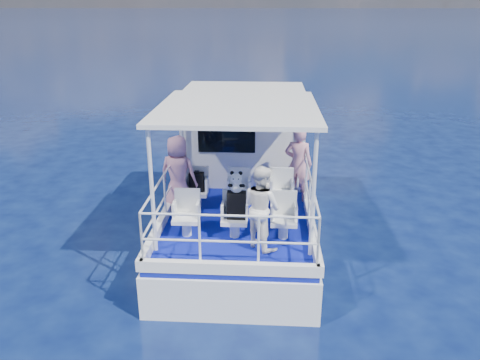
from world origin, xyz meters
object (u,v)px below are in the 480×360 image
at_px(passenger_stbd_aft, 262,207).
at_px(panda, 236,182).
at_px(backpack_center, 236,205).
at_px(passenger_port_fwd, 178,174).

distance_m(passenger_stbd_aft, panda, 0.66).
distance_m(passenger_stbd_aft, backpack_center, 0.58).
xyz_separation_m(passenger_port_fwd, panda, (1.28, -1.18, 0.29)).
distance_m(passenger_port_fwd, passenger_stbd_aft, 2.31).
xyz_separation_m(passenger_stbd_aft, backpack_center, (-0.46, 0.33, -0.12)).
distance_m(passenger_port_fwd, panda, 1.77).
relative_size(backpack_center, panda, 1.29).
bearing_deg(passenger_stbd_aft, passenger_port_fwd, 6.04).
height_order(passenger_stbd_aft, backpack_center, passenger_stbd_aft).
bearing_deg(backpack_center, panda, 153.79).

